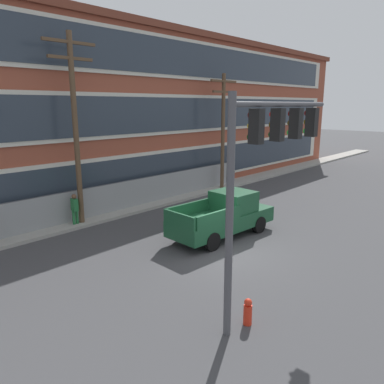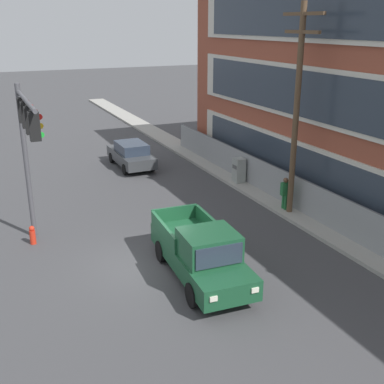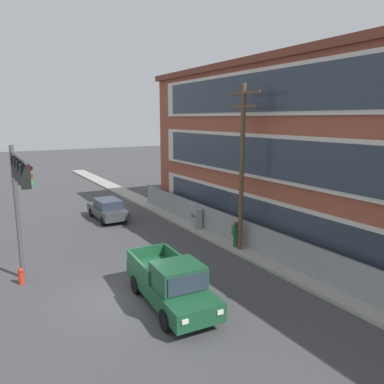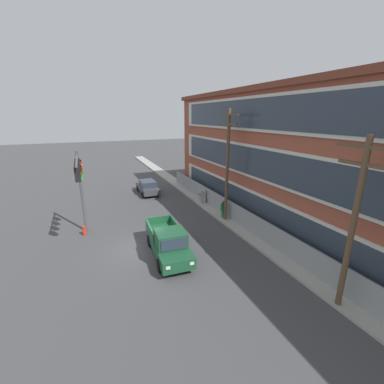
# 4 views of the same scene
# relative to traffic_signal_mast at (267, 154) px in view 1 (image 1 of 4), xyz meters

# --- Properties ---
(ground_plane) EXTENTS (160.00, 160.00, 0.00)m
(ground_plane) POSITION_rel_traffic_signal_mast_xyz_m (2.71, 3.48, -4.67)
(ground_plane) COLOR #424244
(sidewalk_building_side) EXTENTS (80.00, 1.66, 0.16)m
(sidewalk_building_side) POSITION_rel_traffic_signal_mast_xyz_m (2.71, 11.38, -4.59)
(sidewalk_building_side) COLOR #9E9B93
(sidewalk_building_side) RESTS_ON ground
(brick_mill_building) EXTENTS (43.40, 11.02, 10.81)m
(brick_mill_building) POSITION_rel_traffic_signal_mast_xyz_m (9.77, 17.43, 0.74)
(brick_mill_building) COLOR brown
(brick_mill_building) RESTS_ON ground
(chain_link_fence) EXTENTS (27.35, 0.06, 1.76)m
(chain_link_fence) POSITION_rel_traffic_signal_mast_xyz_m (0.71, 11.53, -3.78)
(chain_link_fence) COLOR gray
(chain_link_fence) RESTS_ON ground
(traffic_signal_mast) EXTENTS (4.97, 0.43, 6.29)m
(traffic_signal_mast) POSITION_rel_traffic_signal_mast_xyz_m (0.00, 0.00, 0.00)
(traffic_signal_mast) COLOR #4C4C51
(traffic_signal_mast) RESTS_ON ground
(pickup_truck_dark_green) EXTENTS (5.61, 2.29, 2.03)m
(pickup_truck_dark_green) POSITION_rel_traffic_signal_mast_xyz_m (4.43, 4.80, -3.72)
(pickup_truck_dark_green) COLOR #194C2D
(pickup_truck_dark_green) RESTS_ON ground
(utility_pole_near_corner) EXTENTS (2.66, 0.26, 9.27)m
(utility_pole_near_corner) POSITION_rel_traffic_signal_mast_xyz_m (0.78, 11.08, 0.47)
(utility_pole_near_corner) COLOR brown
(utility_pole_near_corner) RESTS_ON ground
(utility_pole_midblock) EXTENTS (2.68, 0.26, 8.03)m
(utility_pole_midblock) POSITION_rel_traffic_signal_mast_xyz_m (11.93, 10.79, -0.18)
(utility_pole_midblock) COLOR brown
(utility_pole_midblock) RESTS_ON ground
(pedestrian_near_cabinet) EXTENTS (0.32, 0.42, 1.69)m
(pedestrian_near_cabinet) POSITION_rel_traffic_signal_mast_xyz_m (0.41, 11.05, -3.70)
(pedestrian_near_cabinet) COLOR #236B38
(pedestrian_near_cabinet) RESTS_ON ground
(fire_hydrant) EXTENTS (0.24, 0.24, 0.78)m
(fire_hydrant) POSITION_rel_traffic_signal_mast_xyz_m (-0.90, -0.16, -4.29)
(fire_hydrant) COLOR red
(fire_hydrant) RESTS_ON ground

